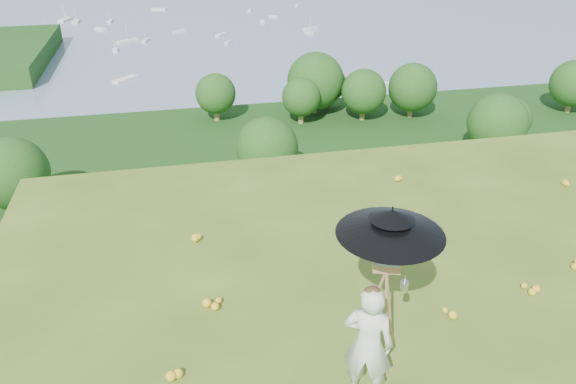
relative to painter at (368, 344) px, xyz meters
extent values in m
plane|color=#4A611B|center=(1.88, -0.08, -0.78)|extent=(14.00, 14.00, 0.00)
cube|color=#103A11|center=(1.88, 34.92, -29.78)|extent=(140.00, 56.00, 22.00)
cube|color=slate|center=(1.88, 74.92, -36.78)|extent=(170.00, 28.00, 8.00)
plane|color=#7288A4|center=(1.88, 239.92, -34.78)|extent=(700.00, 700.00, 0.00)
imported|color=silver|center=(0.00, 0.00, 0.00)|extent=(0.68, 0.60, 1.55)
camera|label=1|loc=(-1.86, -4.45, 4.42)|focal=35.00mm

